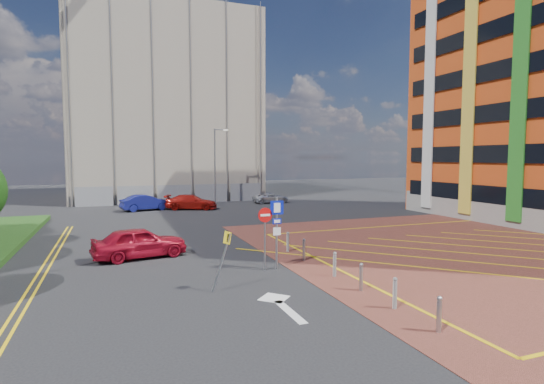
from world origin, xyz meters
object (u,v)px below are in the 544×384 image
car_silver_back (271,198)px  car_blue_back (146,203)px  warning_sign (224,253)px  car_red_back (191,202)px  lamp_back (216,163)px  sign_cluster (272,226)px  car_red_left (140,242)px

car_silver_back → car_blue_back: bearing=96.1°
warning_sign → car_red_back: bearing=82.7°
warning_sign → car_red_back: size_ratio=0.46×
car_red_back → car_silver_back: 9.54m
warning_sign → car_silver_back: warning_sign is taller
lamp_back → warning_sign: 30.11m
sign_cluster → car_blue_back: 24.09m
lamp_back → warning_sign: bearing=-102.6°
sign_cluster → car_red_back: bearing=88.8°
car_blue_back → sign_cluster: bearing=175.4°
sign_cluster → warning_sign: sign_cluster is taller
car_blue_back → car_red_back: size_ratio=0.93×
car_red_back → car_red_left: bearing=-177.3°
sign_cluster → car_red_left: sign_cluster is taller
car_red_left → car_silver_back: size_ratio=1.15×
lamp_back → car_blue_back: 8.89m
lamp_back → car_silver_back: (5.81, -1.15, -3.81)m
car_blue_back → car_silver_back: size_ratio=1.15×
sign_cluster → warning_sign: size_ratio=1.43×
sign_cluster → car_red_back: size_ratio=0.66×
lamp_back → car_red_left: 24.66m
car_blue_back → car_red_back: 4.18m
lamp_back → sign_cluster: lamp_back is taller
sign_cluster → car_red_left: size_ratio=0.71×
car_red_back → warning_sign: bearing=-167.3°
car_blue_back → car_red_back: car_blue_back is taller
sign_cluster → car_silver_back: size_ratio=0.81×
car_red_left → car_red_back: (5.81, 18.72, -0.06)m
lamp_back → car_silver_back: 7.05m
car_red_back → car_silver_back: bearing=-53.3°
warning_sign → car_red_left: warning_sign is taller
lamp_back → warning_sign: (-6.54, -29.24, -2.93)m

